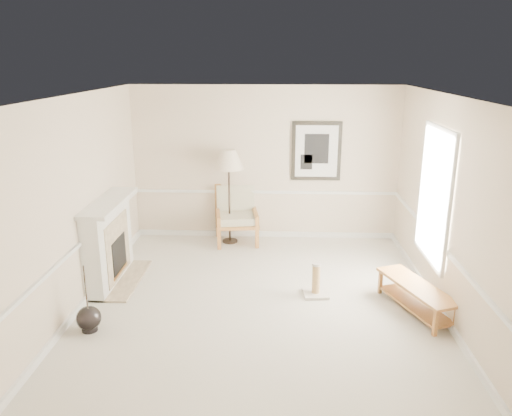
# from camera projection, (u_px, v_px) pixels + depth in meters

# --- Properties ---
(ground) EXTENTS (5.50, 5.50, 0.00)m
(ground) POSITION_uv_depth(u_px,v_px,m) (260.00, 301.00, 7.18)
(ground) COLOR silver
(ground) RESTS_ON ground
(room) EXTENTS (5.04, 5.54, 2.92)m
(room) POSITION_uv_depth(u_px,v_px,m) (270.00, 173.00, 6.71)
(room) COLOR beige
(room) RESTS_ON ground
(fireplace) EXTENTS (0.64, 1.64, 1.31)m
(fireplace) POSITION_uv_depth(u_px,v_px,m) (109.00, 242.00, 7.66)
(fireplace) COLOR white
(fireplace) RESTS_ON ground
(floor_vase) EXTENTS (0.31, 0.31, 0.92)m
(floor_vase) POSITION_uv_depth(u_px,v_px,m) (89.00, 319.00, 6.35)
(floor_vase) COLOR black
(floor_vase) RESTS_ON ground
(armchair) EXTENTS (0.90, 0.95, 1.05)m
(armchair) POSITION_uv_depth(u_px,v_px,m) (236.00, 212.00, 9.45)
(armchair) COLOR #AB6F37
(armchair) RESTS_ON ground
(floor_lamp) EXTENTS (0.66, 0.66, 1.77)m
(floor_lamp) POSITION_uv_depth(u_px,v_px,m) (229.00, 162.00, 9.06)
(floor_lamp) COLOR black
(floor_lamp) RESTS_ON ground
(bench) EXTENTS (0.88, 1.44, 0.39)m
(bench) POSITION_uv_depth(u_px,v_px,m) (416.00, 294.00, 6.82)
(bench) COLOR #AB6F37
(bench) RESTS_ON ground
(scratching_post) EXTENTS (0.39, 0.39, 0.51)m
(scratching_post) POSITION_uv_depth(u_px,v_px,m) (316.00, 285.00, 7.31)
(scratching_post) COLOR beige
(scratching_post) RESTS_ON ground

